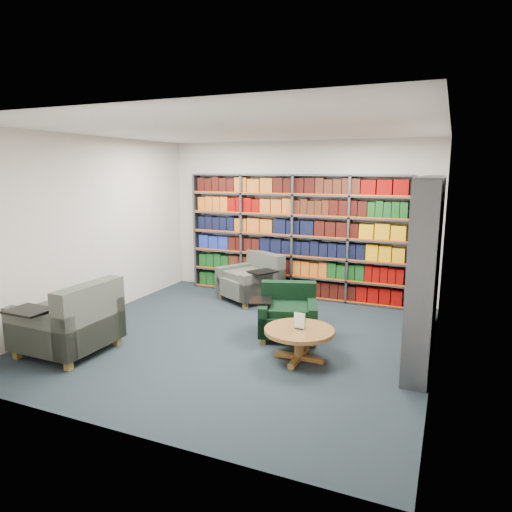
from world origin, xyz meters
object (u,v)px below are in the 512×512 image
at_px(chair_teal_left, 254,281).
at_px(chair_teal_front, 73,325).
at_px(chair_green_right, 288,315).
at_px(coffee_table, 299,335).

relative_size(chair_teal_left, chair_teal_front, 1.03).
bearing_deg(chair_teal_left, chair_teal_front, -109.67).
xyz_separation_m(chair_teal_left, chair_green_right, (1.15, -1.45, -0.04)).
height_order(chair_green_right, chair_teal_front, chair_teal_front).
xyz_separation_m(chair_green_right, coffee_table, (0.42, -0.79, 0.03)).
distance_m(chair_teal_left, chair_green_right, 1.85).
bearing_deg(coffee_table, chair_teal_front, -161.43).
xyz_separation_m(chair_teal_left, chair_teal_front, (-1.12, -3.15, 0.05)).
relative_size(chair_teal_front, coffee_table, 1.40).
relative_size(chair_green_right, chair_teal_front, 0.87).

